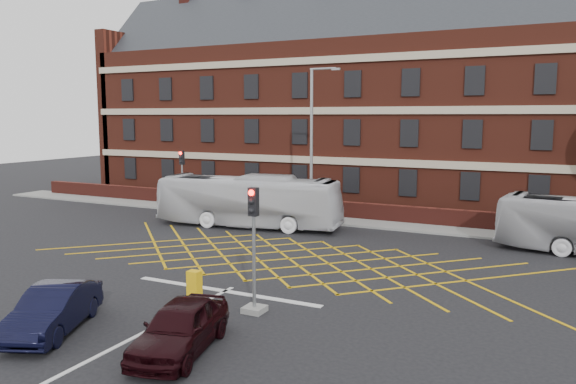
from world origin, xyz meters
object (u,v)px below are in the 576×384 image
at_px(traffic_light_far, 183,187).
at_px(utility_cabinet, 194,284).
at_px(street_lamp, 312,173).
at_px(bus_left, 248,201).
at_px(car_maroon, 180,327).
at_px(car_navy, 53,309).
at_px(direction_signs, 178,188).
at_px(traffic_light_near, 254,262).

distance_m(traffic_light_far, utility_cabinet, 18.80).
height_order(street_lamp, utility_cabinet, street_lamp).
xyz_separation_m(bus_left, car_maroon, (7.47, -16.57, -0.84)).
distance_m(car_maroon, street_lamp, 18.79).
distance_m(car_navy, car_maroon, 4.47).
height_order(car_navy, street_lamp, street_lamp).
bearing_deg(direction_signs, car_navy, -61.63).
distance_m(car_navy, direction_signs, 24.25).
height_order(car_maroon, traffic_light_near, traffic_light_near).
height_order(car_navy, traffic_light_far, traffic_light_far).
height_order(bus_left, direction_signs, bus_left).
distance_m(street_lamp, utility_cabinet, 14.37).
bearing_deg(direction_signs, bus_left, -26.57).
bearing_deg(direction_signs, traffic_light_near, -46.50).
distance_m(street_lamp, direction_signs, 12.40).
xyz_separation_m(street_lamp, direction_signs, (-11.96, 2.64, -1.89)).
bearing_deg(street_lamp, car_maroon, -77.60).
bearing_deg(utility_cabinet, street_lamp, 96.04).
relative_size(car_navy, traffic_light_far, 1.00).
distance_m(traffic_light_near, direction_signs, 23.58).
relative_size(car_navy, car_maroon, 1.00).
distance_m(bus_left, traffic_light_near, 15.00).
xyz_separation_m(car_navy, utility_cabinet, (1.93, 4.67, -0.21)).
bearing_deg(traffic_light_near, bus_left, 121.05).
bearing_deg(car_maroon, car_navy, 173.73).
relative_size(bus_left, car_navy, 2.63).
distance_m(car_maroon, traffic_light_near, 3.87).
distance_m(bus_left, utility_cabinet, 13.41).
bearing_deg(direction_signs, street_lamp, -12.44).
xyz_separation_m(direction_signs, utility_cabinet, (13.45, -16.66, -0.88)).
distance_m(car_maroon, utility_cabinet, 4.86).
bearing_deg(bus_left, traffic_light_near, -156.19).
xyz_separation_m(traffic_light_near, direction_signs, (-16.23, 17.10, -0.39)).
height_order(car_maroon, utility_cabinet, car_maroon).
bearing_deg(street_lamp, utility_cabinet, -83.96).
bearing_deg(traffic_light_far, car_navy, -63.60).
bearing_deg(traffic_light_far, utility_cabinet, -51.90).
relative_size(car_maroon, street_lamp, 0.45).
bearing_deg(street_lamp, traffic_light_near, -73.57).
distance_m(car_navy, street_lamp, 18.87).
bearing_deg(car_navy, bus_left, 76.84).
relative_size(car_maroon, traffic_light_near, 1.00).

